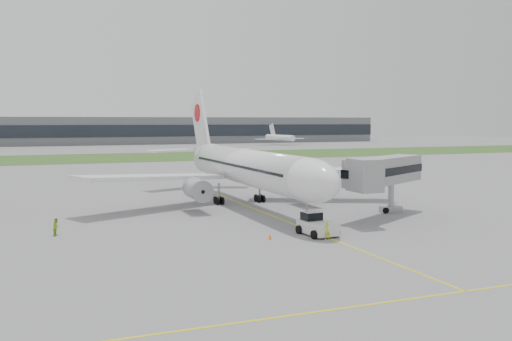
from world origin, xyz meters
name	(u,v)px	position (x,y,z in m)	size (l,w,h in m)	color
ground	(257,210)	(0.00, 0.00, 0.00)	(600.00, 600.00, 0.00)	slate
apron_markings	(272,216)	(0.00, -5.00, 0.00)	(70.00, 70.00, 0.04)	yellow
grass_strip	(123,157)	(0.00, 120.00, 0.01)	(600.00, 50.00, 0.02)	#254C1C
terminal_building	(90,131)	(0.00, 229.87, 7.00)	(320.00, 22.30, 14.00)	slate
airliner	(244,166)	(0.00, 4.87, 5.66)	(48.13, 53.95, 17.88)	white
pushback_tug	(316,225)	(-0.43, -18.00, 1.08)	(3.41, 4.77, 2.34)	silver
jet_bridge	(382,172)	(12.46, -10.99, 5.72)	(15.52, 11.96, 7.73)	gray
safety_cone_left	(270,237)	(-5.93, -18.44, 0.30)	(0.43, 0.43, 0.59)	orange
safety_cone_right	(325,232)	(0.50, -18.35, 0.25)	(0.37, 0.37, 0.50)	orange
ground_crew_near	(327,230)	(-0.53, -20.58, 0.95)	(0.70, 0.46, 1.91)	#CDE125
ground_crew_far	(57,227)	(-26.15, -8.17, 0.93)	(0.90, 0.70, 1.85)	#93CB21
distant_aircraft_right	(280,145)	(88.31, 190.62, 0.00)	(27.47, 24.24, 10.50)	white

